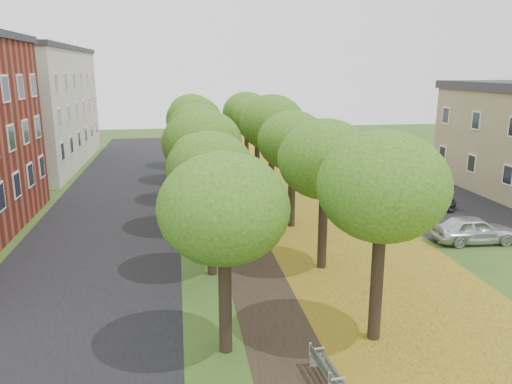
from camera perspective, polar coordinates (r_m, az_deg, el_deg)
name	(u,v)px	position (r m, az deg, el deg)	size (l,w,h in m)	color
ground	(295,344)	(16.56, 4.50, -16.96)	(120.00, 120.00, 0.00)	#2D4C19
street_asphalt	(110,218)	(30.30, -16.30, -2.91)	(8.00, 70.00, 0.01)	black
footpath	(238,213)	(30.22, -2.06, -2.39)	(3.20, 70.00, 0.01)	black
leaf_verge	(318,209)	(31.18, 7.11, -1.97)	(7.50, 70.00, 0.01)	#B09B20
parking_lot	(438,200)	(35.30, 20.04, -0.84)	(9.00, 16.00, 0.01)	black
tree_row_west	(200,137)	(29.08, -6.47, 6.24)	(3.87, 33.87, 6.32)	black
tree_row_east	(281,136)	(29.67, 2.89, 6.46)	(3.87, 33.87, 6.32)	black
building_cream	(20,107)	(48.84, -25.35, 8.76)	(10.30, 20.30, 10.40)	beige
bench	(325,369)	(14.80, 7.91, -19.36)	(0.61, 1.66, 0.77)	#2C372E
car_silver	(474,230)	(27.19, 23.65, -3.95)	(1.63, 4.04, 1.38)	silver
car_red	(408,194)	(33.31, 17.03, -0.21)	(1.49, 4.26, 1.40)	maroon
car_grey	(412,195)	(32.82, 17.44, -0.34)	(2.13, 5.25, 1.52)	#303135
car_white	(380,180)	(37.41, 13.98, 1.35)	(2.02, 4.38, 1.22)	silver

